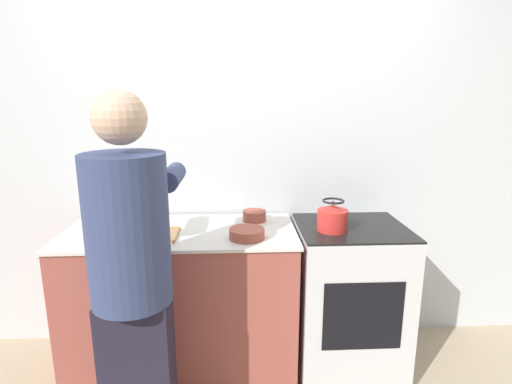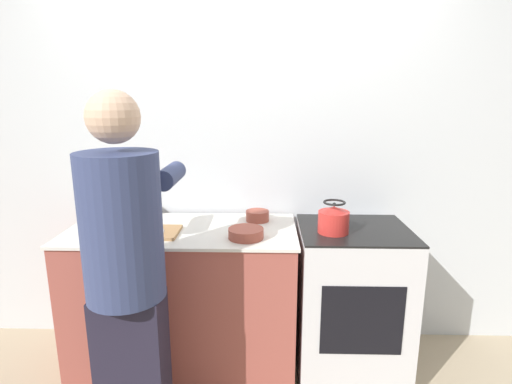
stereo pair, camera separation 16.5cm
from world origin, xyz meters
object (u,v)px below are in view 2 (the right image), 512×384
object	(u,v)px
knife	(143,232)
bowl_prep	(246,233)
oven	(351,301)
person	(126,267)
kettle	(334,219)
canister_jar	(130,207)
cutting_board	(148,232)

from	to	relation	value
knife	bowl_prep	distance (m)	0.58
oven	person	world-z (taller)	person
knife	kettle	xyz separation A→B (m)	(1.08, 0.04, 0.07)
person	canister_jar	bearing A→B (deg)	107.17
kettle	bowl_prep	size ratio (longest dim) A/B	0.92
oven	bowl_prep	distance (m)	0.80
cutting_board	knife	bearing A→B (deg)	-109.78
kettle	canister_jar	size ratio (longest dim) A/B	1.26
canister_jar	person	bearing A→B (deg)	-72.83
oven	cutting_board	size ratio (longest dim) A/B	2.60
kettle	bowl_prep	bearing A→B (deg)	-173.16
canister_jar	knife	bearing A→B (deg)	-61.30
oven	person	distance (m)	1.37
bowl_prep	canister_jar	size ratio (longest dim) A/B	1.37
kettle	bowl_prep	distance (m)	0.50
oven	canister_jar	distance (m)	1.52
bowl_prep	kettle	bearing A→B (deg)	6.84
oven	canister_jar	bearing A→B (deg)	170.42
oven	person	xyz separation A→B (m)	(-1.16, -0.57, 0.46)
knife	bowl_prep	bearing A→B (deg)	-17.25
knife	canister_jar	size ratio (longest dim) A/B	1.50
oven	canister_jar	xyz separation A→B (m)	(-1.41, 0.24, 0.52)
kettle	cutting_board	bearing A→B (deg)	-179.92
person	cutting_board	bearing A→B (deg)	95.34
cutting_board	canister_jar	size ratio (longest dim) A/B	2.48
oven	canister_jar	world-z (taller)	canister_jar
oven	cutting_board	world-z (taller)	cutting_board
person	knife	size ratio (longest dim) A/B	7.92
cutting_board	knife	distance (m)	0.04
person	knife	xyz separation A→B (m)	(-0.06, 0.46, 0.01)
cutting_board	kettle	size ratio (longest dim) A/B	1.97
person	canister_jar	size ratio (longest dim) A/B	11.84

